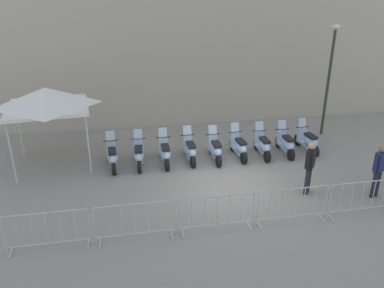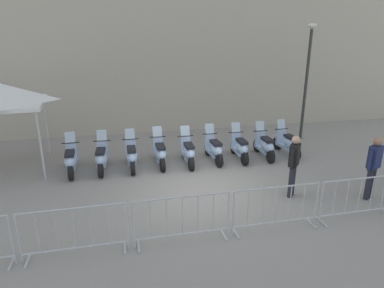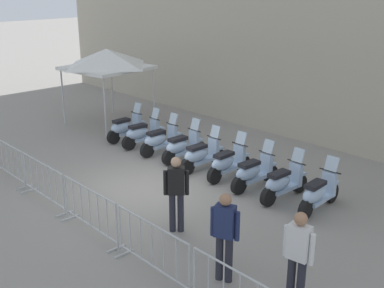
{
  "view_description": "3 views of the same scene",
  "coord_description": "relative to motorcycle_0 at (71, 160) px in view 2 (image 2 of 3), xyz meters",
  "views": [
    {
      "loc": [
        -4.47,
        -10.01,
        5.9
      ],
      "look_at": [
        -0.75,
        1.78,
        0.88
      ],
      "focal_mm": 34.64,
      "sensor_mm": 36.0,
      "label": 1
    },
    {
      "loc": [
        -3.12,
        -7.88,
        4.08
      ],
      "look_at": [
        0.19,
        1.44,
        0.91
      ],
      "focal_mm": 30.12,
      "sensor_mm": 36.0,
      "label": 2
    },
    {
      "loc": [
        8.4,
        -8.18,
        5.14
      ],
      "look_at": [
        0.12,
        1.7,
        0.84
      ],
      "focal_mm": 44.65,
      "sensor_mm": 36.0,
      "label": 3
    }
  ],
  "objects": [
    {
      "name": "ground_plane",
      "position": [
        3.55,
        -2.48,
        -0.45
      ],
      "size": [
        120.0,
        120.0,
        0.0
      ],
      "primitive_type": "plane",
      "color": "gray"
    },
    {
      "name": "motorcycle_0",
      "position": [
        0.0,
        0.0,
        0.0
      ],
      "size": [
        0.56,
        1.73,
        1.24
      ],
      "color": "black",
      "rests_on": "ground"
    },
    {
      "name": "motorcycle_1",
      "position": [
        0.94,
        -0.11,
        0.0
      ],
      "size": [
        0.64,
        1.72,
        1.24
      ],
      "color": "black",
      "rests_on": "ground"
    },
    {
      "name": "motorcycle_2",
      "position": [
        1.89,
        -0.24,
        0.0
      ],
      "size": [
        0.59,
        1.72,
        1.24
      ],
      "color": "black",
      "rests_on": "ground"
    },
    {
      "name": "motorcycle_3",
      "position": [
        2.85,
        -0.28,
        0.0
      ],
      "size": [
        0.58,
        1.73,
        1.24
      ],
      "color": "black",
      "rests_on": "ground"
    },
    {
      "name": "motorcycle_4",
      "position": [
        3.78,
        -0.51,
        0.0
      ],
      "size": [
        0.62,
        1.72,
        1.24
      ],
      "color": "black",
      "rests_on": "ground"
    },
    {
      "name": "motorcycle_5",
      "position": [
        4.74,
        -0.53,
        0.0
      ],
      "size": [
        0.56,
        1.73,
        1.24
      ],
      "color": "black",
      "rests_on": "ground"
    },
    {
      "name": "motorcycle_6",
      "position": [
        5.68,
        -0.67,
        0.0
      ],
      "size": [
        0.64,
        1.72,
        1.24
      ],
      "color": "black",
      "rests_on": "ground"
    },
    {
      "name": "motorcycle_7",
      "position": [
        6.63,
        -0.79,
        0.0
      ],
      "size": [
        0.63,
        1.72,
        1.24
      ],
      "color": "black",
      "rests_on": "ground"
    },
    {
      "name": "motorcycle_8",
      "position": [
        7.59,
        -0.82,
        0.0
      ],
      "size": [
        0.56,
        1.73,
        1.24
      ],
      "color": "black",
      "rests_on": "ground"
    },
    {
      "name": "barrier_segment_1",
      "position": [
        0.09,
        -4.48,
        0.07
      ],
      "size": [
        2.03,
        0.66,
        1.07
      ],
      "color": "#B2B5B7",
      "rests_on": "ground"
    },
    {
      "name": "barrier_segment_2",
      "position": [
        2.21,
        -4.73,
        0.07
      ],
      "size": [
        2.03,
        0.66,
        1.07
      ],
      "color": "#B2B5B7",
      "rests_on": "ground"
    },
    {
      "name": "barrier_segment_3",
      "position": [
        4.32,
        -4.98,
        0.07
      ],
      "size": [
        2.03,
        0.66,
        1.07
      ],
      "color": "#B2B5B7",
      "rests_on": "ground"
    },
    {
      "name": "barrier_segment_4",
      "position": [
        6.44,
        -5.23,
        0.07
      ],
      "size": [
        2.03,
        0.66,
        1.07
      ],
      "color": "#B2B5B7",
      "rests_on": "ground"
    },
    {
      "name": "street_lamp",
      "position": [
        9.4,
        0.77,
        2.49
      ],
      "size": [
        0.36,
        0.36,
        4.75
      ],
      "color": "#2D332D",
      "rests_on": "ground"
    },
    {
      "name": "officer_near_row_end",
      "position": [
        7.56,
        -4.53,
        0.53
      ],
      "size": [
        0.53,
        0.31,
        1.73
      ],
      "color": "#23232D",
      "rests_on": "ground"
    },
    {
      "name": "officer_by_barriers",
      "position": [
        5.67,
        -3.7,
        0.53
      ],
      "size": [
        0.44,
        0.4,
        1.73
      ],
      "color": "#23232D",
      "rests_on": "ground"
    }
  ]
}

